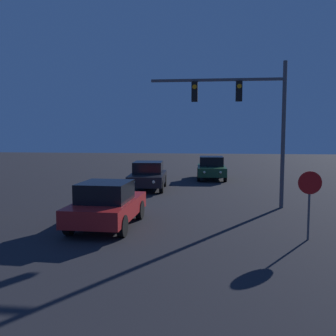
% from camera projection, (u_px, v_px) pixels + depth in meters
% --- Properties ---
extents(car_near, '(2.16, 4.36, 1.66)m').
position_uv_depth(car_near, '(107.00, 204.00, 13.53)').
color(car_near, '#B21E1E').
rests_on(car_near, ground_plane).
extents(car_mid, '(2.23, 4.39, 1.66)m').
position_uv_depth(car_mid, '(148.00, 175.00, 22.49)').
color(car_mid, black).
rests_on(car_mid, ground_plane).
extents(car_far, '(2.16, 4.36, 1.66)m').
position_uv_depth(car_far, '(211.00, 168.00, 27.36)').
color(car_far, '#1E4728').
rests_on(car_far, ground_plane).
extents(traffic_signal_mast, '(6.05, 0.30, 6.56)m').
position_uv_depth(traffic_signal_mast, '(249.00, 110.00, 16.78)').
color(traffic_signal_mast, '#4C4C51').
rests_on(traffic_signal_mast, ground_plane).
extents(stop_sign, '(0.73, 0.07, 2.20)m').
position_uv_depth(stop_sign, '(310.00, 192.00, 11.77)').
color(stop_sign, '#4C4C51').
rests_on(stop_sign, ground_plane).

